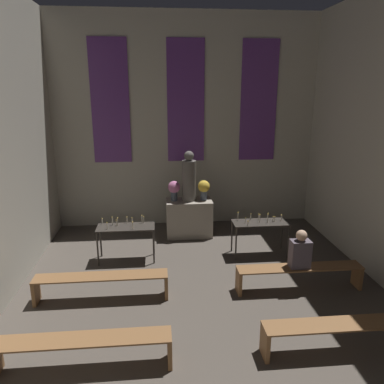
{
  "coord_description": "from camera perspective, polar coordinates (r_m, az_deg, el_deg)",
  "views": [
    {
      "loc": [
        -0.77,
        0.31,
        3.66
      ],
      "look_at": [
        0.0,
        8.48,
        1.37
      ],
      "focal_mm": 35.0,
      "sensor_mm": 36.0,
      "label": 1
    }
  ],
  "objects": [
    {
      "name": "person_seated",
      "position": [
        7.19,
        16.16,
        -8.63
      ],
      "size": [
        0.36,
        0.24,
        0.72
      ],
      "color": "#564C56",
      "rests_on": "pew_back_right"
    },
    {
      "name": "pew_third_right",
      "position": [
        6.04,
        22.18,
        -18.92
      ],
      "size": [
        2.34,
        0.36,
        0.47
      ],
      "color": "brown",
      "rests_on": "ground_plane"
    },
    {
      "name": "flower_vase_left",
      "position": [
        9.3,
        -2.74,
        0.51
      ],
      "size": [
        0.3,
        0.3,
        0.5
      ],
      "color": "#4C5666",
      "rests_on": "altar"
    },
    {
      "name": "altar",
      "position": [
        9.55,
        -0.45,
        -3.93
      ],
      "size": [
        1.14,
        0.67,
        0.93
      ],
      "color": "gray",
      "rests_on": "ground_plane"
    },
    {
      "name": "wall_back",
      "position": [
        10.02,
        -0.98,
        10.63
      ],
      "size": [
        7.1,
        0.16,
        5.52
      ],
      "color": "#B2AD9E",
      "rests_on": "ground_plane"
    },
    {
      "name": "candle_rack_left",
      "position": [
        8.24,
        -10.05,
        -5.8
      ],
      "size": [
        1.23,
        0.52,
        0.98
      ],
      "color": "#332D28",
      "rests_on": "ground_plane"
    },
    {
      "name": "pew_back_left",
      "position": [
        6.99,
        -13.62,
        -13.13
      ],
      "size": [
        2.34,
        0.36,
        0.47
      ],
      "color": "brown",
      "rests_on": "ground_plane"
    },
    {
      "name": "statue",
      "position": [
        9.26,
        -0.46,
        2.12
      ],
      "size": [
        0.35,
        0.35,
        1.25
      ],
      "color": "#5B5651",
      "rests_on": "altar"
    },
    {
      "name": "flower_vase_right",
      "position": [
        9.36,
        1.81,
        0.62
      ],
      "size": [
        0.3,
        0.3,
        0.5
      ],
      "color": "#4C5666",
      "rests_on": "altar"
    },
    {
      "name": "pew_third_left",
      "position": [
        5.56,
        -16.19,
        -21.63
      ],
      "size": [
        2.34,
        0.36,
        0.47
      ],
      "color": "brown",
      "rests_on": "ground_plane"
    },
    {
      "name": "candle_rack_right",
      "position": [
        8.51,
        10.36,
        -5.12
      ],
      "size": [
        1.23,
        0.52,
        0.98
      ],
      "color": "#332D28",
      "rests_on": "ground_plane"
    },
    {
      "name": "pew_back_right",
      "position": [
        7.38,
        16.04,
        -11.71
      ],
      "size": [
        2.34,
        0.36,
        0.47
      ],
      "color": "brown",
      "rests_on": "ground_plane"
    }
  ]
}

